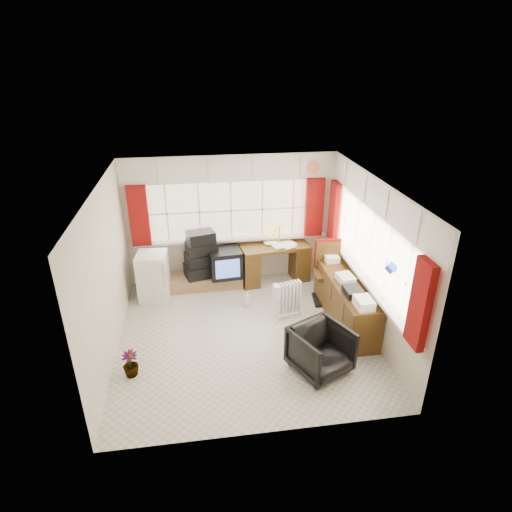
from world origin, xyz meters
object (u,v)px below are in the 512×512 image
at_px(radiator, 288,303).
at_px(desk, 274,260).
at_px(office_chair, 321,350).
at_px(crt_tv, 225,263).
at_px(credenza, 345,300).
at_px(mini_fridge, 153,276).
at_px(tv_bench, 206,280).
at_px(desk_lamp, 279,229).
at_px(task_chair, 327,269).

bearing_deg(radiator, desk, 89.83).
relative_size(office_chair, crt_tv, 1.18).
relative_size(office_chair, credenza, 0.38).
bearing_deg(credenza, mini_fridge, 159.25).
bearing_deg(tv_bench, desk, 3.36).
height_order(credenza, crt_tv, credenza).
distance_m(office_chair, mini_fridge, 3.46).
xyz_separation_m(desk, office_chair, (0.15, -2.79, -0.08)).
relative_size(desk_lamp, task_chair, 0.41).
relative_size(office_chair, tv_bench, 0.54).
xyz_separation_m(credenza, mini_fridge, (-3.24, 1.23, 0.06)).
relative_size(desk_lamp, tv_bench, 0.33).
bearing_deg(mini_fridge, tv_bench, 16.86).
height_order(desk, office_chair, desk).
bearing_deg(tv_bench, desk_lamp, 2.05).
distance_m(desk, mini_fridge, 2.35).
distance_m(desk_lamp, radiator, 1.57).
bearing_deg(desk, radiator, -90.17).
height_order(desk_lamp, credenza, desk_lamp).
bearing_deg(task_chair, crt_tv, 159.06).
bearing_deg(crt_tv, task_chair, -20.94).
bearing_deg(tv_bench, radiator, -43.30).
bearing_deg(tv_bench, crt_tv, -10.34).
distance_m(task_chair, office_chair, 2.08).
height_order(desk, radiator, desk).
height_order(desk, mini_fridge, mini_fridge).
bearing_deg(crt_tv, desk, 8.59).
bearing_deg(credenza, desk_lamp, 117.87).
xyz_separation_m(office_chair, mini_fridge, (-2.47, 2.42, 0.10)).
relative_size(desk_lamp, office_chair, 0.61).
xyz_separation_m(task_chair, mini_fridge, (-3.15, 0.47, -0.16)).
height_order(office_chair, crt_tv, crt_tv).
bearing_deg(tv_bench, credenza, -33.70).
xyz_separation_m(desk, task_chair, (0.82, -0.84, 0.18)).
xyz_separation_m(desk_lamp, tv_bench, (-1.45, -0.05, -0.97)).
relative_size(desk, crt_tv, 2.19).
height_order(desk, crt_tv, desk).
height_order(task_chair, radiator, task_chair).
bearing_deg(mini_fridge, crt_tv, 9.45).
bearing_deg(crt_tv, credenza, -37.34).
distance_m(task_chair, tv_bench, 2.36).
xyz_separation_m(task_chair, credenza, (0.09, -0.76, -0.22)).
xyz_separation_m(desk, mini_fridge, (-2.32, -0.37, 0.02)).
bearing_deg(radiator, mini_fridge, 156.94).
height_order(desk, desk_lamp, desk_lamp).
bearing_deg(desk_lamp, task_chair, -47.80).
distance_m(office_chair, credenza, 1.41).
xyz_separation_m(desk_lamp, crt_tv, (-1.07, -0.12, -0.57)).
height_order(crt_tv, mini_fridge, mini_fridge).
distance_m(desk, tv_bench, 1.40).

